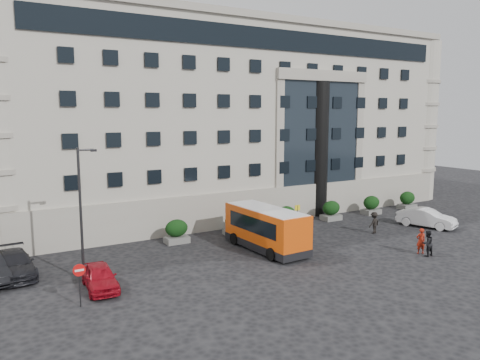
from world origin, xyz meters
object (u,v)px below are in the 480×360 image
object	(u,v)px
parked_car_d	(18,230)
hedge_c	(286,216)
parked_car_c	(15,264)
pedestrian_a	(421,241)
bus_stop_sign	(297,215)
white_taxi	(426,218)
hedge_b	(235,223)
pedestrian_c	(374,223)
minibus	(266,227)
parked_car_a	(100,277)
hedge_f	(407,200)
street_lamp	(82,209)
hedge_d	(331,210)
pedestrian_b	(427,243)
no_entry_sign	(79,277)
hedge_a	(177,231)
hedge_e	(371,205)

from	to	relation	value
parked_car_d	hedge_c	bearing A→B (deg)	-27.46
parked_car_c	pedestrian_a	size ratio (longest dim) A/B	2.81
bus_stop_sign	white_taxi	size ratio (longest dim) A/B	0.51
hedge_b	pedestrian_c	bearing A→B (deg)	-28.65
hedge_c	parked_car_d	size ratio (longest dim) A/B	0.34
hedge_b	minibus	bearing A→B (deg)	-92.32
parked_car_a	parked_car_d	bearing A→B (deg)	105.77
hedge_b	parked_car_d	xyz separation A→B (m)	(-15.73, 7.42, -0.18)
hedge_b	minibus	distance (m)	5.05
hedge_f	minibus	xyz separation A→B (m)	(-21.00, -4.99, 0.78)
street_lamp	white_taxi	distance (m)	29.28
hedge_d	hedge_f	size ratio (longest dim) A/B	1.00
parked_car_c	pedestrian_b	size ratio (longest dim) A/B	2.83
street_lamp	pedestrian_a	distance (m)	23.20
no_entry_sign	parked_car_d	xyz separation A→B (m)	(-1.53, 16.26, -0.91)
hedge_d	pedestrian_b	world-z (taller)	hedge_d
hedge_f	pedestrian_b	bearing A→B (deg)	-135.11
hedge_c	pedestrian_b	world-z (taller)	hedge_c
hedge_b	street_lamp	world-z (taller)	street_lamp
hedge_a	pedestrian_c	distance (m)	16.39
hedge_f	white_taxi	xyz separation A→B (m)	(-4.92, -6.29, -0.11)
street_lamp	parked_car_d	distance (m)	13.01
hedge_c	street_lamp	xyz separation A→B (m)	(-18.34, -4.80, 3.44)
pedestrian_c	white_taxi	bearing A→B (deg)	162.07
pedestrian_b	hedge_c	bearing A→B (deg)	-71.63
parked_car_a	pedestrian_a	world-z (taller)	pedestrian_a
parked_car_a	parked_car_d	distance (m)	14.52
hedge_c	bus_stop_sign	distance (m)	3.05
parked_car_a	minibus	bearing A→B (deg)	11.86
hedge_a	no_entry_sign	distance (m)	12.64
street_lamp	pedestrian_c	bearing A→B (deg)	-1.91
pedestrian_a	pedestrian_b	xyz separation A→B (m)	(-0.10, -0.64, -0.01)
bus_stop_sign	parked_car_c	size ratio (longest dim) A/B	0.49
bus_stop_sign	no_entry_sign	bearing A→B (deg)	-161.92
street_lamp	parked_car_a	distance (m)	4.18
bus_stop_sign	white_taxi	bearing A→B (deg)	-16.78
parked_car_d	pedestrian_c	distance (m)	29.03
parked_car_d	pedestrian_a	bearing A→B (deg)	-45.34
hedge_b	bus_stop_sign	world-z (taller)	bus_stop_sign
street_lamp	parked_car_a	size ratio (longest dim) A/B	1.92
parked_car_a	pedestrian_b	xyz separation A→B (m)	(21.44, -5.23, 0.21)
hedge_c	pedestrian_a	bearing A→B (deg)	-72.23
parked_car_c	parked_car_a	bearing A→B (deg)	-52.85
bus_stop_sign	hedge_d	bearing A→B (deg)	24.66
hedge_b	white_taxi	bearing A→B (deg)	-21.61
hedge_e	parked_car_a	world-z (taller)	hedge_e
bus_stop_sign	pedestrian_a	xyz separation A→B (m)	(4.54, -8.57, -0.80)
hedge_c	hedge_f	distance (m)	15.60
hedge_a	hedge_f	world-z (taller)	same
hedge_b	hedge_f	distance (m)	20.80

